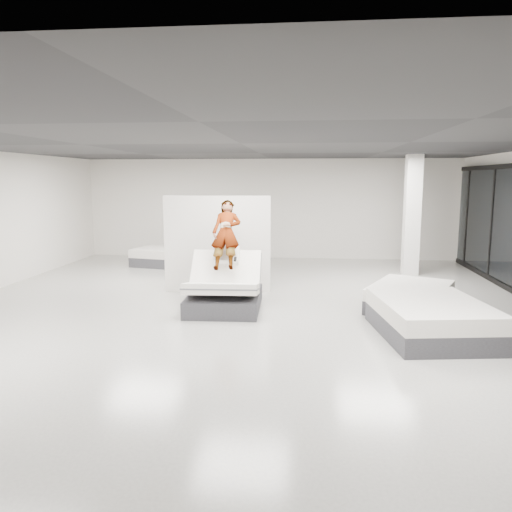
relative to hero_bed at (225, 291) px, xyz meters
name	(u,v)px	position (x,y,z in m)	size (l,w,h in m)	color
room	(241,231)	(0.38, -0.37, 1.24)	(14.00, 14.04, 3.20)	#B5B3AB
hero_bed	(225,291)	(0.00, 0.00, 0.00)	(1.47, 1.91, 1.20)	#3C3C41
person	(226,248)	(-0.01, 0.33, 0.83)	(0.58, 0.38, 1.58)	slate
remote	(235,259)	(0.22, -0.01, 0.65)	(0.05, 0.14, 0.03)	black
divider_panel	(217,244)	(-0.42, 1.54, 0.74)	(2.41, 0.11, 2.19)	silver
flat_bed_right_far	(410,297)	(3.67, 0.36, -0.11)	(2.00, 2.22, 0.50)	#3C3C41
flat_bed_right_near	(431,319)	(3.66, -1.36, -0.07)	(1.91, 2.36, 0.59)	#3C3C41
flat_bed_left_far	(169,257)	(-2.50, 4.85, -0.10)	(2.14, 1.78, 0.52)	#3C3C41
column	(412,215)	(4.38, 4.13, 1.24)	(0.40, 0.40, 3.20)	white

